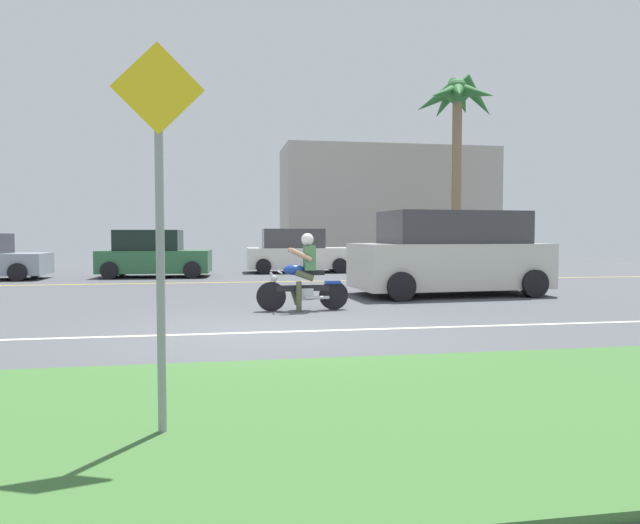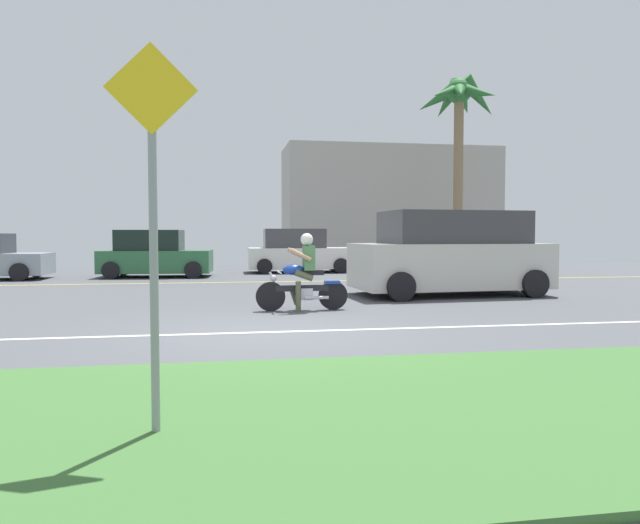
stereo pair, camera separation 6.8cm
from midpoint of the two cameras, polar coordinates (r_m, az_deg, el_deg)
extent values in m
cube|color=#4C4F54|center=(11.63, -5.73, -4.49)|extent=(56.00, 30.00, 0.04)
cube|color=#3D6B33|center=(4.70, 0.31, -14.73)|extent=(56.00, 3.80, 0.06)
cube|color=silver|center=(8.60, -4.34, -6.88)|extent=(50.40, 0.12, 0.01)
cube|color=yellow|center=(17.56, -7.04, -1.97)|extent=(50.40, 0.12, 0.01)
cylinder|color=black|center=(10.89, -4.72, -3.41)|extent=(0.55, 0.09, 0.55)
cylinder|color=black|center=(11.07, 1.47, -3.30)|extent=(0.55, 0.09, 0.55)
cylinder|color=#B7BAC1|center=(10.88, -4.24, -2.21)|extent=(0.25, 0.05, 0.48)
cube|color=black|center=(10.95, -1.60, -2.59)|extent=(1.01, 0.11, 0.11)
cube|color=#B7BAC1|center=(10.97, -1.36, -3.16)|extent=(0.30, 0.19, 0.22)
ellipsoid|color=navy|center=(10.90, -2.47, -0.77)|extent=(0.41, 0.22, 0.20)
cube|color=black|center=(10.96, -0.65, -1.04)|extent=(0.45, 0.21, 0.09)
cube|color=navy|center=(11.05, 1.37, -2.02)|extent=(0.30, 0.15, 0.06)
cylinder|color=#B7BAC1|center=(10.87, -3.86, -1.00)|extent=(0.04, 0.57, 0.03)
sphere|color=#B7BAC1|center=(10.86, -4.44, -1.59)|extent=(0.13, 0.13, 0.13)
cylinder|color=#B7BAC1|center=(10.90, -0.17, -3.54)|extent=(0.46, 0.07, 0.06)
cube|color=#4C7F4C|center=(10.93, -0.94, 0.40)|extent=(0.21, 0.30, 0.46)
sphere|color=silver|center=(10.92, -1.13, 2.24)|extent=(0.24, 0.24, 0.24)
cylinder|color=#51563D|center=(11.02, -1.58, -1.26)|extent=(0.37, 0.13, 0.23)
cylinder|color=#51563D|center=(10.84, -1.43, -1.32)|extent=(0.37, 0.13, 0.23)
cylinder|color=#51563D|center=(10.82, -1.98, -3.41)|extent=(0.10, 0.10, 0.56)
cylinder|color=#51563D|center=(11.06, -2.35, -3.45)|extent=(0.19, 0.10, 0.31)
cylinder|color=tan|center=(11.08, -2.04, 0.79)|extent=(0.42, 0.09, 0.26)
cylinder|color=tan|center=(10.72, -1.75, 0.72)|extent=(0.42, 0.09, 0.26)
cube|color=beige|center=(14.09, 12.75, -0.34)|extent=(4.62, 2.30, 1.05)
cube|color=#3B3A3D|center=(14.11, 13.12, 3.34)|extent=(3.34, 1.94, 0.76)
cylinder|color=black|center=(15.76, 16.42, -1.45)|extent=(0.65, 0.26, 0.64)
cylinder|color=black|center=(14.43, 5.17, -1.72)|extent=(0.65, 0.26, 0.64)
cylinder|color=black|center=(14.04, 20.50, -2.01)|extent=(0.65, 0.26, 0.64)
cylinder|color=black|center=(12.54, 8.10, -2.41)|extent=(0.65, 0.26, 0.64)
cylinder|color=black|center=(15.26, 20.70, -0.02)|extent=(0.23, 0.59, 0.58)
cylinder|color=black|center=(20.02, -27.43, -0.89)|extent=(0.56, 0.18, 0.56)
cylinder|color=black|center=(21.61, -26.06, -0.62)|extent=(0.56, 0.18, 0.56)
cube|color=#2D663D|center=(20.34, -15.68, 0.06)|extent=(3.74, 1.96, 0.75)
cube|color=black|center=(20.36, -16.31, 2.08)|extent=(2.20, 1.61, 0.69)
cylinder|color=black|center=(19.80, -19.83, -0.78)|extent=(0.57, 0.22, 0.56)
cylinder|color=black|center=(19.31, -12.30, -0.77)|extent=(0.57, 0.22, 0.56)
cylinder|color=black|center=(21.45, -18.70, -0.51)|extent=(0.57, 0.22, 0.56)
cylinder|color=black|center=(21.01, -11.75, -0.48)|extent=(0.57, 0.22, 0.56)
cube|color=white|center=(22.00, -1.86, 0.40)|extent=(3.94, 1.77, 0.78)
cube|color=#444346|center=(21.96, -2.48, 2.35)|extent=(2.29, 1.51, 0.72)
cylinder|color=black|center=(21.03, -5.39, -0.43)|extent=(0.56, 0.19, 0.56)
cylinder|color=black|center=(21.38, 2.16, -0.37)|extent=(0.56, 0.19, 0.56)
cylinder|color=black|center=(22.74, -5.65, -0.20)|extent=(0.56, 0.19, 0.56)
cylinder|color=black|center=(23.07, 1.36, -0.14)|extent=(0.56, 0.19, 0.56)
cylinder|color=#846B4C|center=(26.39, 13.53, 7.90)|extent=(0.42, 0.42, 7.69)
sphere|color=#28662D|center=(27.01, 13.62, 16.05)|extent=(1.09, 1.09, 1.09)
cone|color=#28662D|center=(27.35, 15.38, 15.38)|extent=(1.91, 0.80, 1.97)
cone|color=#28662D|center=(27.82, 14.02, 15.17)|extent=(1.82, 2.15, 1.44)
cone|color=#28662D|center=(27.70, 12.53, 15.25)|extent=(1.10, 2.15, 1.75)
cone|color=#28662D|center=(27.16, 11.68, 15.51)|extent=(2.15, 1.82, 1.53)
cone|color=#28662D|center=(26.23, 12.50, 15.96)|extent=(2.17, 1.79, 1.23)
cone|color=#28662D|center=(26.08, 13.71, 16.03)|extent=(1.43, 2.25, 1.32)
cone|color=#28662D|center=(26.43, 15.22, 15.83)|extent=(1.66, 2.22, 1.30)
cylinder|color=gray|center=(4.17, -15.58, -2.11)|extent=(0.06, 0.06, 2.19)
cube|color=yellow|center=(4.25, -15.85, 16.11)|extent=(0.62, 0.03, 0.62)
cube|color=#A8A399|center=(30.82, 6.91, 5.55)|extent=(10.99, 4.00, 5.92)
camera|label=1|loc=(0.03, -89.85, 0.01)|focal=32.48mm
camera|label=2|loc=(0.03, 90.15, -0.01)|focal=32.48mm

